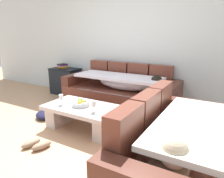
# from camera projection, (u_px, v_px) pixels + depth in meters

# --- Properties ---
(ground_plane) EXTENTS (14.00, 14.00, 0.00)m
(ground_plane) POSITION_uv_depth(u_px,v_px,m) (57.00, 140.00, 2.96)
(ground_plane) COLOR tan
(back_wall) EXTENTS (9.00, 0.10, 2.70)m
(back_wall) POSITION_uv_depth(u_px,v_px,m) (126.00, 39.00, 4.40)
(back_wall) COLOR silver
(back_wall) RESTS_ON ground_plane
(couch_along_wall) EXTENTS (2.24, 0.92, 0.88)m
(couch_along_wall) POSITION_uv_depth(u_px,v_px,m) (122.00, 92.00, 4.13)
(couch_along_wall) COLOR brown
(couch_along_wall) RESTS_ON ground_plane
(couch_near_window) EXTENTS (0.92, 1.84, 0.88)m
(couch_near_window) POSITION_uv_depth(u_px,v_px,m) (178.00, 152.00, 2.05)
(couch_near_window) COLOR brown
(couch_near_window) RESTS_ON ground_plane
(coffee_table) EXTENTS (1.20, 0.68, 0.38)m
(coffee_table) POSITION_uv_depth(u_px,v_px,m) (83.00, 114.00, 3.25)
(coffee_table) COLOR beige
(coffee_table) RESTS_ON ground_plane
(fruit_bowl) EXTENTS (0.28, 0.28, 0.10)m
(fruit_bowl) POSITION_uv_depth(u_px,v_px,m) (81.00, 103.00, 3.22)
(fruit_bowl) COLOR silver
(fruit_bowl) RESTS_ON coffee_table
(wine_glass_near_left) EXTENTS (0.07, 0.07, 0.17)m
(wine_glass_near_left) POSITION_uv_depth(u_px,v_px,m) (61.00, 98.00, 3.25)
(wine_glass_near_left) COLOR silver
(wine_glass_near_left) RESTS_ON coffee_table
(wine_glass_near_right) EXTENTS (0.07, 0.07, 0.17)m
(wine_glass_near_right) POSITION_uv_depth(u_px,v_px,m) (94.00, 104.00, 2.94)
(wine_glass_near_right) COLOR silver
(wine_glass_near_right) RESTS_ON coffee_table
(side_cabinet) EXTENTS (0.72, 0.44, 0.64)m
(side_cabinet) POSITION_uv_depth(u_px,v_px,m) (66.00, 81.00, 5.14)
(side_cabinet) COLOR black
(side_cabinet) RESTS_ON ground_plane
(book_stack_on_cabinet) EXTENTS (0.19, 0.23, 0.11)m
(book_stack_on_cabinet) POSITION_uv_depth(u_px,v_px,m) (62.00, 66.00, 5.08)
(book_stack_on_cabinet) COLOR #B76623
(book_stack_on_cabinet) RESTS_ON side_cabinet
(pair_of_shoes) EXTENTS (0.35, 0.32, 0.09)m
(pair_of_shoes) POSITION_uv_depth(u_px,v_px,m) (36.00, 144.00, 2.75)
(pair_of_shoes) COLOR #8C7259
(pair_of_shoes) RESTS_ON ground_plane
(crumpled_garment) EXTENTS (0.50, 0.51, 0.12)m
(crumpled_garment) POSITION_uv_depth(u_px,v_px,m) (45.00, 114.00, 3.72)
(crumpled_garment) COLOR #191933
(crumpled_garment) RESTS_ON ground_plane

